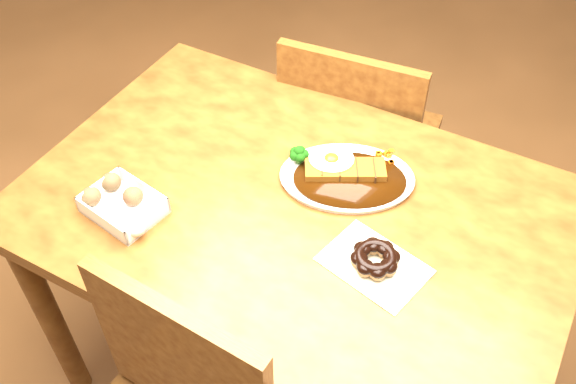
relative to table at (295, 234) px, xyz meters
The scene contains 6 objects.
ground 0.65m from the table, ahead, with size 6.00×6.00×0.00m, color brown.
table is the anchor object (origin of this frame).
chair_far 0.57m from the table, 97.96° to the left, with size 0.46×0.46×0.87m.
katsu_curry_plate 0.18m from the table, 64.70° to the left, with size 0.36×0.32×0.06m.
donut_box 0.40m from the table, 148.33° to the right, with size 0.19×0.15×0.05m.
pon_de_ring 0.26m from the table, 17.51° to the right, with size 0.23×0.19×0.04m.
Camera 1 is at (0.45, -0.85, 1.79)m, focal length 40.00 mm.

